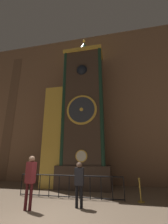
% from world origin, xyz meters
% --- Properties ---
extents(ground_plane, '(28.00, 28.00, 0.00)m').
position_xyz_m(ground_plane, '(0.00, 0.00, 0.00)').
color(ground_plane, '#75604C').
extents(cathedral_back_wall, '(24.00, 0.32, 12.13)m').
position_xyz_m(cathedral_back_wall, '(-0.09, 6.24, 6.06)').
color(cathedral_back_wall, '#846047').
rests_on(cathedral_back_wall, ground_plane).
extents(clock_tower, '(4.28, 1.81, 10.73)m').
position_xyz_m(clock_tower, '(-0.18, 4.78, 4.45)').
color(clock_tower, '#423328').
rests_on(clock_tower, ground_plane).
extents(railing_fence, '(4.97, 0.05, 0.98)m').
position_xyz_m(railing_fence, '(0.02, 2.53, 0.54)').
color(railing_fence, black).
rests_on(railing_fence, ground_plane).
extents(visitor_near, '(0.39, 0.31, 1.84)m').
position_xyz_m(visitor_near, '(-0.91, 0.68, 1.12)').
color(visitor_near, '#461518').
rests_on(visitor_near, ground_plane).
extents(visitor_far, '(0.35, 0.23, 1.61)m').
position_xyz_m(visitor_far, '(0.80, 1.31, 0.97)').
color(visitor_far, black).
rests_on(visitor_far, ground_plane).
extents(stanchion_post, '(0.28, 0.28, 0.95)m').
position_xyz_m(stanchion_post, '(3.14, 2.57, 0.30)').
color(stanchion_post, '#B28E33').
rests_on(stanchion_post, ground_plane).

